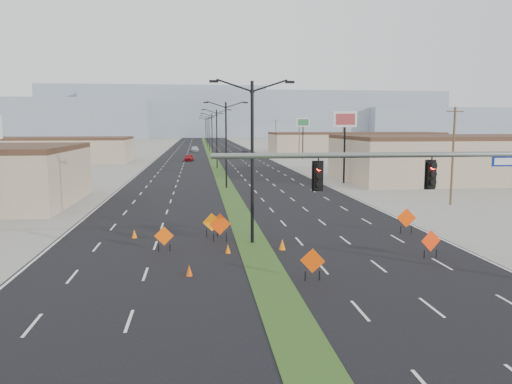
{
  "coord_description": "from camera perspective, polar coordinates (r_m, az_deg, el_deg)",
  "views": [
    {
      "loc": [
        -3.33,
        -18.43,
        7.35
      ],
      "look_at": [
        0.27,
        12.3,
        3.2
      ],
      "focal_mm": 35.0,
      "sensor_mm": 36.0,
      "label": 1
    }
  ],
  "objects": [
    {
      "name": "median_strip",
      "position": [
        118.71,
        -5.08,
        4.07
      ],
      "size": [
        2.0,
        400.0,
        0.04
      ],
      "primitive_type": "cube",
      "color": "#2B4F1C",
      "rests_on": "ground"
    },
    {
      "name": "mesa_center",
      "position": [
        321.43,
        1.08,
        8.83
      ],
      "size": [
        220.0,
        50.0,
        28.0
      ],
      "primitive_type": "cube",
      "color": "#828EA1",
      "rests_on": "ground"
    },
    {
      "name": "streetlight_0",
      "position": [
        30.67,
        -0.44,
        4.03
      ],
      "size": [
        5.15,
        0.24,
        10.02
      ],
      "color": "black",
      "rests_on": "ground"
    },
    {
      "name": "building_se_near",
      "position": [
        73.75,
        23.79,
        3.42
      ],
      "size": [
        36.0,
        18.0,
        5.5
      ],
      "primitive_type": "cube",
      "color": "tan",
      "rests_on": "ground"
    },
    {
      "name": "car_far",
      "position": [
        140.99,
        -7.0,
        4.89
      ],
      "size": [
        2.38,
        5.03,
        1.42
      ],
      "primitive_type": "imported",
      "rotation": [
        0.0,
        0.0,
        0.08
      ],
      "color": "silver",
      "rests_on": "ground"
    },
    {
      "name": "car_mid",
      "position": [
        120.12,
        -1.27,
        4.44
      ],
      "size": [
        1.54,
        3.93,
        1.28
      ],
      "primitive_type": "imported",
      "rotation": [
        0.0,
        0.0,
        -0.05
      ],
      "color": "black",
      "rests_on": "ground"
    },
    {
      "name": "streetlight_4",
      "position": [
        142.48,
        -5.38,
        6.84
      ],
      "size": [
        5.15,
        0.24,
        10.02
      ],
      "color": "black",
      "rests_on": "ground"
    },
    {
      "name": "utility_pole_2",
      "position": [
        115.84,
        4.97,
        6.29
      ],
      "size": [
        1.6,
        0.2,
        9.0
      ],
      "color": "#4C3823",
      "rests_on": "ground"
    },
    {
      "name": "signal_mast",
      "position": [
        23.77,
        23.36,
        0.83
      ],
      "size": [
        16.3,
        0.6,
        8.0
      ],
      "color": "slate",
      "rests_on": "ground"
    },
    {
      "name": "ground",
      "position": [
        20.12,
        3.41,
        -13.8
      ],
      "size": [
        600.0,
        600.0,
        0.0
      ],
      "primitive_type": "plane",
      "color": "gray",
      "rests_on": "ground"
    },
    {
      "name": "streetlight_5",
      "position": [
        170.47,
        -5.61,
        6.96
      ],
      "size": [
        5.15,
        0.24,
        10.02
      ],
      "color": "black",
      "rests_on": "ground"
    },
    {
      "name": "mesa_backdrop",
      "position": [
        339.59,
        -11.33,
        8.96
      ],
      "size": [
        140.0,
        50.0,
        32.0
      ],
      "primitive_type": "cube",
      "color": "#828EA1",
      "rests_on": "ground"
    },
    {
      "name": "mesa_east",
      "position": [
        358.81,
        24.25,
        7.24
      ],
      "size": [
        160.0,
        50.0,
        18.0
      ],
      "primitive_type": "cube",
      "color": "#828EA1",
      "rests_on": "ground"
    },
    {
      "name": "construction_sign_0",
      "position": [
        29.73,
        -10.47,
        -5.07
      ],
      "size": [
        1.12,
        0.05,
        1.5
      ],
      "rotation": [
        0.0,
        0.0,
        0.01
      ],
      "color": "#F75205",
      "rests_on": "ground"
    },
    {
      "name": "pole_sign_east_near",
      "position": [
        64.28,
        10.14,
        7.56
      ],
      "size": [
        2.99,
        0.72,
        9.09
      ],
      "rotation": [
        0.0,
        0.0,
        -0.12
      ],
      "color": "black",
      "rests_on": "ground"
    },
    {
      "name": "streetlight_2",
      "position": [
        86.52,
        -4.5,
        6.34
      ],
      "size": [
        5.15,
        0.24,
        10.02
      ],
      "color": "black",
      "rests_on": "ground"
    },
    {
      "name": "utility_pole_3",
      "position": [
        150.28,
        2.26,
        6.62
      ],
      "size": [
        1.6,
        0.2,
        9.0
      ],
      "color": "#4C3823",
      "rests_on": "ground"
    },
    {
      "name": "utility_pole_0",
      "position": [
        49.37,
        21.58,
        4.0
      ],
      "size": [
        1.6,
        0.2,
        9.0
      ],
      "color": "#4C3823",
      "rests_on": "ground"
    },
    {
      "name": "construction_sign_4",
      "position": [
        29.36,
        19.35,
        -5.39
      ],
      "size": [
        1.2,
        0.26,
        1.62
      ],
      "rotation": [
        0.0,
        0.0,
        0.18
      ],
      "color": "#FF3205",
      "rests_on": "ground"
    },
    {
      "name": "streetlight_1",
      "position": [
        58.56,
        -3.44,
        5.74
      ],
      "size": [
        5.15,
        0.24,
        10.02
      ],
      "color": "black",
      "rests_on": "ground"
    },
    {
      "name": "utility_pole_1",
      "position": [
        81.87,
        9.92,
        5.66
      ],
      "size": [
        1.6,
        0.2,
        9.0
      ],
      "color": "#4C3823",
      "rests_on": "ground"
    },
    {
      "name": "construction_sign_1",
      "position": [
        33.06,
        -5.07,
        -3.55
      ],
      "size": [
        1.21,
        0.15,
        1.61
      ],
      "rotation": [
        0.0,
        0.0,
        0.09
      ],
      "color": "orange",
      "rests_on": "ground"
    },
    {
      "name": "construction_sign_5",
      "position": [
        35.52,
        16.82,
        -2.93
      ],
      "size": [
        1.3,
        0.3,
        1.75
      ],
      "rotation": [
        0.0,
        0.0,
        -0.2
      ],
      "color": "#FF4505",
      "rests_on": "ground"
    },
    {
      "name": "streetlight_3",
      "position": [
        114.5,
        -5.05,
        6.65
      ],
      "size": [
        5.15,
        0.24,
        10.02
      ],
      "color": "black",
      "rests_on": "ground"
    },
    {
      "name": "cone_2",
      "position": [
        29.77,
        3.02,
        -6.01
      ],
      "size": [
        0.5,
        0.5,
        0.66
      ],
      "primitive_type": "cone",
      "rotation": [
        0.0,
        0.0,
        -0.32
      ],
      "color": "orange",
      "rests_on": "ground"
    },
    {
      "name": "construction_sign_2",
      "position": [
        31.64,
        -4.15,
        -3.8
      ],
      "size": [
        1.37,
        0.17,
        1.83
      ],
      "rotation": [
        0.0,
        0.0,
        0.09
      ],
      "color": "#DA3B04",
      "rests_on": "ground"
    },
    {
      "name": "cone_0",
      "position": [
        24.95,
        -7.64,
        -8.9
      ],
      "size": [
        0.36,
        0.36,
        0.56
      ],
      "primitive_type": "cone",
      "rotation": [
        0.0,
        0.0,
        -0.07
      ],
      "color": "#DB4504",
      "rests_on": "ground"
    },
    {
      "name": "building_se_far",
      "position": [
        135.01,
        11.2,
        5.44
      ],
      "size": [
        44.0,
        16.0,
        5.0
      ],
      "primitive_type": "cube",
      "color": "tan",
      "rests_on": "ground"
    },
    {
      "name": "road_surface",
      "position": [
        118.71,
        -5.08,
        4.07
      ],
      "size": [
        25.0,
        400.0,
        0.02
      ],
      "primitive_type": "cube",
      "color": "black",
      "rests_on": "ground"
    },
    {
      "name": "cone_1",
      "position": [
        28.99,
        -3.23,
        -6.51
      ],
      "size": [
        0.41,
        0.41,
        0.54
      ],
      "primitive_type": "cone",
      "rotation": [
        0.0,
        0.0,
        -0.33
      ],
      "color": "#E56104",
      "rests_on": "ground"
    },
    {
      "name": "cone_3",
      "position": [
        33.72,
        -13.73,
        -4.66
      ],
      "size": [
        0.45,
        0.45,
        0.59
      ],
      "primitive_type": "cone",
      "rotation": [
        0.0,
        0.0,
        0.32
      ],
      "color": "orange",
      "rests_on": "ground"
    },
    {
      "name": "streetlight_6",
      "position": [
        198.47,
        -5.77,
        7.05
      ],
      "size": [
        5.15,
        0.24,
        10.02
      ],
      "color": "black",
      "rests_on": "ground"
    },
    {
      "name": "construction_sign_3",
      "position": [
        23.97,
        6.48,
        -7.96
      ],
      "size": [
        1.12,
        0.45,
        1.58
      ],
      "rotation": [
        0.0,
        0.0,
        -0.36
      ],
      "color": "#EA4704",
      "rests_on": "ground"
    },
    {
      "name": "car_left",
      "position": [
        104.27,
        -7.68,
        3.91
      ],
      "size": [
        2.14,
        4.2,
        1.37
      ],
      "primitive_type": "imported",
      "rotation": [
        0.0,
        0.0,
        -0.13
      ],
      "color": "maroon",
      "rests_on": "ground"
    },
    {
      "name": "pole_sign_east_far",
      "position": [
        110.11,
        5.4,
        7.56
      ],
      "size": [
        2.9,
        1.11,
        8.94
      ],
      "rotation": [
        0.0,
        0.0,
        -0.27
      ],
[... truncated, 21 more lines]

